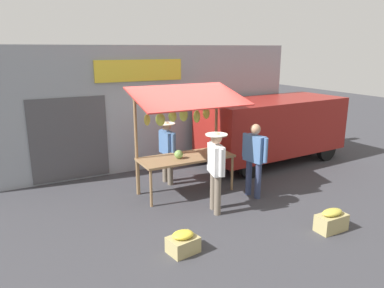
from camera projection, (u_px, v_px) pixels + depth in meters
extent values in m
plane|color=#38383D|center=(186.00, 192.00, 8.73)|extent=(40.00, 40.00, 0.00)
cube|color=#8C939E|center=(150.00, 108.00, 10.18)|extent=(9.00, 0.25, 3.40)
cube|color=yellow|center=(140.00, 70.00, 9.65)|extent=(2.40, 0.06, 0.56)
cube|color=#47474C|center=(70.00, 139.00, 9.20)|extent=(1.90, 0.04, 2.10)
cube|color=olive|center=(186.00, 158.00, 8.52)|extent=(2.20, 0.90, 0.05)
cylinder|color=olive|center=(151.00, 188.00, 7.82)|extent=(0.06, 0.06, 0.83)
cylinder|color=olive|center=(232.00, 173.00, 8.77)|extent=(0.06, 0.06, 0.83)
cylinder|color=olive|center=(139.00, 177.00, 8.49)|extent=(0.06, 0.06, 0.83)
cylinder|color=olive|center=(215.00, 164.00, 9.43)|extent=(0.06, 0.06, 0.83)
cylinder|color=olive|center=(136.00, 146.00, 8.30)|extent=(0.07, 0.07, 2.35)
cylinder|color=olive|center=(216.00, 136.00, 9.26)|extent=(0.07, 0.07, 2.35)
cylinder|color=olive|center=(178.00, 100.00, 8.53)|extent=(2.12, 0.06, 0.06)
cube|color=#B72D28|center=(189.00, 96.00, 8.02)|extent=(2.50, 1.46, 0.39)
cylinder|color=brown|center=(206.00, 102.00, 8.91)|extent=(0.01, 0.01, 0.22)
ellipsoid|color=gold|center=(206.00, 113.00, 8.97)|extent=(0.16, 0.20, 0.30)
cylinder|color=brown|center=(197.00, 105.00, 8.74)|extent=(0.01, 0.01, 0.27)
ellipsoid|color=#B2CC4C|center=(197.00, 116.00, 8.81)|extent=(0.22, 0.25, 0.31)
cylinder|color=brown|center=(184.00, 104.00, 8.64)|extent=(0.01, 0.01, 0.22)
ellipsoid|color=#B2CC4C|center=(184.00, 115.00, 8.71)|extent=(0.26, 0.25, 0.31)
cylinder|color=brown|center=(172.00, 105.00, 8.51)|extent=(0.01, 0.01, 0.24)
ellipsoid|color=#B2CC4C|center=(172.00, 116.00, 8.58)|extent=(0.22, 0.25, 0.27)
cylinder|color=brown|center=(160.00, 107.00, 8.33)|extent=(0.01, 0.01, 0.26)
ellipsoid|color=#B2CC4C|center=(160.00, 119.00, 8.40)|extent=(0.27, 0.26, 0.30)
cylinder|color=brown|center=(147.00, 108.00, 8.22)|extent=(0.01, 0.01, 0.27)
ellipsoid|color=gold|center=(147.00, 120.00, 8.29)|extent=(0.21, 0.20, 0.26)
sphere|color=#729E4C|center=(179.00, 154.00, 8.32)|extent=(0.20, 0.20, 0.20)
ellipsoid|color=gold|center=(212.00, 155.00, 8.48)|extent=(0.21, 0.22, 0.10)
cylinder|color=#726656|center=(165.00, 167.00, 9.32)|extent=(0.14, 0.14, 0.78)
cylinder|color=#726656|center=(170.00, 170.00, 9.11)|extent=(0.14, 0.14, 0.78)
cube|color=#476B9E|center=(167.00, 143.00, 9.04)|extent=(0.26, 0.49, 0.55)
cylinder|color=#476B9E|center=(161.00, 139.00, 9.28)|extent=(0.09, 0.09, 0.51)
cylinder|color=#476B9E|center=(173.00, 144.00, 8.80)|extent=(0.09, 0.09, 0.51)
sphere|color=#A87A5B|center=(167.00, 126.00, 8.94)|extent=(0.22, 0.22, 0.22)
cylinder|color=beige|center=(167.00, 124.00, 8.92)|extent=(0.41, 0.41, 0.02)
cylinder|color=navy|center=(258.00, 181.00, 8.27)|extent=(0.14, 0.14, 0.84)
cylinder|color=navy|center=(249.00, 177.00, 8.48)|extent=(0.14, 0.14, 0.84)
cube|color=#476B9E|center=(255.00, 149.00, 8.19)|extent=(0.31, 0.54, 0.60)
cylinder|color=#476B9E|center=(266.00, 150.00, 7.95)|extent=(0.09, 0.09, 0.55)
cylinder|color=#476B9E|center=(244.00, 145.00, 8.42)|extent=(0.09, 0.09, 0.55)
sphere|color=#A87A5B|center=(256.00, 129.00, 8.08)|extent=(0.23, 0.23, 0.23)
cylinder|color=#726656|center=(218.00, 195.00, 7.45)|extent=(0.14, 0.14, 0.84)
cylinder|color=#726656|center=(213.00, 190.00, 7.71)|extent=(0.14, 0.14, 0.84)
cube|color=silver|center=(216.00, 159.00, 7.39)|extent=(0.33, 0.55, 0.60)
cylinder|color=silver|center=(221.00, 163.00, 7.09)|extent=(0.09, 0.09, 0.55)
cylinder|color=silver|center=(211.00, 154.00, 7.68)|extent=(0.09, 0.09, 0.55)
sphere|color=tan|center=(216.00, 138.00, 7.28)|extent=(0.23, 0.23, 0.23)
cylinder|color=beige|center=(216.00, 135.00, 7.26)|extent=(0.44, 0.44, 0.02)
cube|color=maroon|center=(272.00, 125.00, 10.85)|extent=(4.50, 2.10, 1.55)
cube|color=black|center=(237.00, 120.00, 10.12)|extent=(1.51, 1.89, 0.68)
cylinder|color=black|center=(250.00, 166.00, 9.61)|extent=(0.67, 0.22, 0.66)
cylinder|color=black|center=(214.00, 151.00, 10.98)|extent=(0.67, 0.22, 0.66)
cylinder|color=black|center=(326.00, 150.00, 11.11)|extent=(0.67, 0.22, 0.66)
cylinder|color=black|center=(286.00, 139.00, 12.49)|extent=(0.67, 0.22, 0.66)
cube|color=tan|center=(183.00, 245.00, 6.12)|extent=(0.54, 0.45, 0.27)
ellipsoid|color=yellow|center=(183.00, 235.00, 6.07)|extent=(0.37, 0.29, 0.12)
cube|color=tan|center=(331.00, 223.00, 6.85)|extent=(0.59, 0.33, 0.32)
ellipsoid|color=gold|center=(332.00, 212.00, 6.79)|extent=(0.45, 0.25, 0.12)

